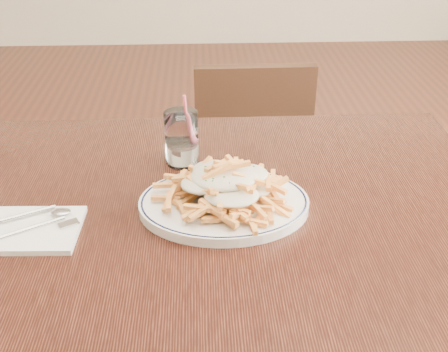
{
  "coord_description": "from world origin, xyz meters",
  "views": [
    {
      "loc": [
        0.02,
        -0.88,
        1.32
      ],
      "look_at": [
        0.06,
        -0.01,
        0.82
      ],
      "focal_mm": 45.0,
      "sensor_mm": 36.0,
      "label": 1
    }
  ],
  "objects_px": {
    "chair_far": "(250,155)",
    "fries_plate": "(224,204)",
    "loaded_fries": "(224,182)",
    "table": "(193,240)",
    "water_glass": "(182,141)"
  },
  "relations": [
    {
      "from": "loaded_fries",
      "to": "water_glass",
      "type": "xyz_separation_m",
      "value": [
        -0.08,
        0.18,
        -0.01
      ]
    },
    {
      "from": "fries_plate",
      "to": "loaded_fries",
      "type": "distance_m",
      "value": 0.05
    },
    {
      "from": "fries_plate",
      "to": "water_glass",
      "type": "xyz_separation_m",
      "value": [
        -0.08,
        0.18,
        0.04
      ]
    },
    {
      "from": "table",
      "to": "loaded_fries",
      "type": "relative_size",
      "value": 5.06
    },
    {
      "from": "table",
      "to": "chair_far",
      "type": "bearing_deg",
      "value": 76.61
    },
    {
      "from": "table",
      "to": "water_glass",
      "type": "height_order",
      "value": "water_glass"
    },
    {
      "from": "fries_plate",
      "to": "table",
      "type": "bearing_deg",
      "value": 168.9
    },
    {
      "from": "table",
      "to": "chair_far",
      "type": "relative_size",
      "value": 1.53
    },
    {
      "from": "loaded_fries",
      "to": "fries_plate",
      "type": "bearing_deg",
      "value": -7.13
    },
    {
      "from": "table",
      "to": "chair_far",
      "type": "height_order",
      "value": "chair_far"
    },
    {
      "from": "chair_far",
      "to": "fries_plate",
      "type": "bearing_deg",
      "value": -98.95
    },
    {
      "from": "chair_far",
      "to": "water_glass",
      "type": "xyz_separation_m",
      "value": [
        -0.2,
        -0.6,
        0.36
      ]
    },
    {
      "from": "chair_far",
      "to": "fries_plate",
      "type": "height_order",
      "value": "chair_far"
    },
    {
      "from": "table",
      "to": "chair_far",
      "type": "xyz_separation_m",
      "value": [
        0.18,
        0.77,
        -0.23
      ]
    },
    {
      "from": "table",
      "to": "water_glass",
      "type": "bearing_deg",
      "value": 96.52
    }
  ]
}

